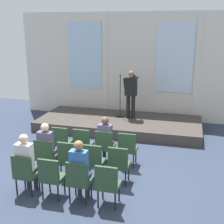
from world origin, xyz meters
TOP-DOWN VIEW (x-y plane):
  - ground_plane at (0.00, 0.00)m, footprint 14.11×14.11m
  - rear_partition at (0.03, 5.42)m, footprint 8.79×0.14m
  - stage_platform at (0.00, 3.93)m, footprint 5.74×2.39m
  - speaker at (0.37, 4.17)m, footprint 0.50×0.69m
  - mic_stand at (-0.05, 4.27)m, footprint 0.28×0.28m
  - chair_r0_c0 at (-0.93, 1.00)m, footprint 0.46×0.44m
  - chair_r0_c1 at (-0.31, 1.00)m, footprint 0.46×0.44m
  - chair_r0_c2 at (0.31, 1.00)m, footprint 0.46×0.44m
  - audience_r0_c2 at (0.31, 1.09)m, footprint 0.36×0.39m
  - chair_r0_c3 at (0.93, 1.00)m, footprint 0.46×0.44m
  - chair_r1_c0 at (-0.93, 0.04)m, footprint 0.46×0.44m
  - audience_r1_c0 at (-0.93, 0.12)m, footprint 0.36×0.39m
  - chair_r1_c1 at (-0.31, 0.04)m, footprint 0.46×0.44m
  - chair_r1_c2 at (0.31, 0.04)m, footprint 0.46×0.44m
  - chair_r1_c3 at (0.93, 0.04)m, footprint 0.46×0.44m
  - chair_r2_c0 at (-0.93, -0.93)m, footprint 0.46×0.44m
  - audience_r2_c0 at (-0.93, -0.85)m, footprint 0.36×0.39m
  - chair_r2_c1 at (-0.31, -0.93)m, footprint 0.46×0.44m
  - chair_r2_c2 at (0.31, -0.93)m, footprint 0.46×0.44m
  - audience_r2_c2 at (0.31, -0.85)m, footprint 0.36×0.39m
  - chair_r2_c3 at (0.93, -0.93)m, footprint 0.46×0.44m

SIDE VIEW (x-z plane):
  - ground_plane at x=0.00m, z-range 0.00..0.00m
  - stage_platform at x=0.00m, z-range 0.00..0.35m
  - chair_r0_c0 at x=-0.93m, z-range 0.06..1.00m
  - chair_r0_c1 at x=-0.31m, z-range 0.06..1.00m
  - chair_r0_c2 at x=0.31m, z-range 0.06..1.00m
  - chair_r0_c3 at x=0.93m, z-range 0.06..1.00m
  - chair_r1_c0 at x=-0.93m, z-range 0.06..1.00m
  - chair_r1_c1 at x=-0.31m, z-range 0.06..1.00m
  - chair_r1_c2 at x=0.31m, z-range 0.06..1.00m
  - chair_r1_c3 at x=0.93m, z-range 0.06..1.00m
  - chair_r2_c0 at x=-0.93m, z-range 0.06..1.00m
  - chair_r2_c1 at x=-0.31m, z-range 0.06..1.00m
  - chair_r2_c2 at x=0.31m, z-range 0.06..1.00m
  - chair_r2_c3 at x=0.93m, z-range 0.06..1.00m
  - mic_stand at x=-0.05m, z-range -0.09..1.46m
  - audience_r0_c2 at x=0.31m, z-range 0.07..1.37m
  - audience_r1_c0 at x=-0.93m, z-range 0.07..1.39m
  - audience_r2_c2 at x=0.31m, z-range 0.07..1.43m
  - audience_r2_c0 at x=-0.93m, z-range 0.07..1.45m
  - speaker at x=0.37m, z-range 0.49..2.21m
  - rear_partition at x=0.03m, z-range 0.03..4.12m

